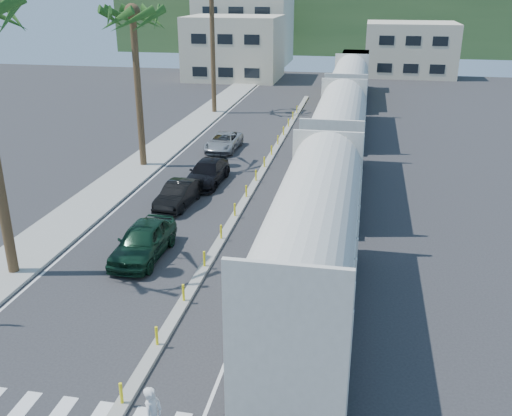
{
  "coord_description": "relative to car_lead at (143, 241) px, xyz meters",
  "views": [
    {
      "loc": [
        6.48,
        -13.62,
        11.7
      ],
      "look_at": [
        1.8,
        10.67,
        2.0
      ],
      "focal_mm": 40.0,
      "sensor_mm": 36.0,
      "label": 1
    }
  ],
  "objects": [
    {
      "name": "hillside",
      "position": [
        3.05,
        91.38,
        5.18
      ],
      "size": [
        80.0,
        20.0,
        12.0
      ],
      "primitive_type": "cube",
      "color": "#385628",
      "rests_on": "ground"
    },
    {
      "name": "car_third",
      "position": [
        0.06,
        10.72,
        -0.1
      ],
      "size": [
        2.32,
        5.07,
        1.43
      ],
      "primitive_type": "imported",
      "rotation": [
        0.0,
        0.0,
        -0.03
      ],
      "color": "black",
      "rests_on": "ground"
    },
    {
      "name": "median",
      "position": [
        3.05,
        11.34,
        -0.73
      ],
      "size": [
        0.45,
        60.0,
        0.85
      ],
      "color": "gray",
      "rests_on": "ground"
    },
    {
      "name": "lane_markings",
      "position": [
        0.9,
        16.38,
        -0.82
      ],
      "size": [
        9.42,
        90.0,
        0.01
      ],
      "color": "silver",
      "rests_on": "ground"
    },
    {
      "name": "rails",
      "position": [
        8.05,
        19.38,
        -0.79
      ],
      "size": [
        1.56,
        100.0,
        0.06
      ],
      "color": "black",
      "rests_on": "ground"
    },
    {
      "name": "freight_train",
      "position": [
        8.05,
        16.26,
        2.08
      ],
      "size": [
        3.0,
        60.94,
        5.85
      ],
      "color": "beige",
      "rests_on": "ground"
    },
    {
      "name": "car_lead",
      "position": [
        0.0,
        0.0,
        0.0
      ],
      "size": [
        2.01,
        4.85,
        1.64
      ],
      "primitive_type": "imported",
      "rotation": [
        0.0,
        0.0,
        -0.01
      ],
      "color": "black",
      "rests_on": "ground"
    },
    {
      "name": "sidewalk",
      "position": [
        -5.45,
        16.38,
        -0.75
      ],
      "size": [
        3.0,
        90.0,
        0.15
      ],
      "primitive_type": "cube",
      "color": "gray",
      "rests_on": "ground"
    },
    {
      "name": "buildings",
      "position": [
        -3.36,
        63.03,
        3.54
      ],
      "size": [
        38.0,
        27.0,
        10.0
      ],
      "color": "beige",
      "rests_on": "ground"
    },
    {
      "name": "car_rear",
      "position": [
        -0.81,
        18.5,
        -0.17
      ],
      "size": [
        2.42,
        4.79,
        1.3
      ],
      "primitive_type": "imported",
      "rotation": [
        0.0,
        0.0,
        -0.03
      ],
      "color": "#A1A3A6",
      "rests_on": "ground"
    },
    {
      "name": "ground",
      "position": [
        3.05,
        -8.62,
        -0.82
      ],
      "size": [
        140.0,
        140.0,
        0.0
      ],
      "primitive_type": "plane",
      "color": "#28282B",
      "rests_on": "ground"
    },
    {
      "name": "palm_trees",
      "position": [
        -5.05,
        14.08,
        9.99
      ],
      "size": [
        3.5,
        37.2,
        13.75
      ],
      "color": "brown",
      "rests_on": "ground"
    },
    {
      "name": "car_second",
      "position": [
        -0.47,
        6.59,
        -0.13
      ],
      "size": [
        2.22,
        4.45,
        1.38
      ],
      "primitive_type": "imported",
      "rotation": [
        0.0,
        0.0,
        -0.09
      ],
      "color": "black",
      "rests_on": "ground"
    }
  ]
}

